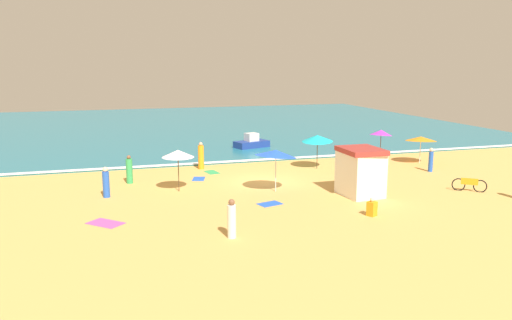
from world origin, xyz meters
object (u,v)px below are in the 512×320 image
(beach_umbrella_0, at_px, (276,153))
(beachgoer_5, at_px, (372,208))
(beachgoer_6, at_px, (106,183))
(beach_umbrella_1, at_px, (381,133))
(beachgoer_2, at_px, (129,170))
(beach_umbrella_2, at_px, (317,138))
(beach_umbrella_4, at_px, (178,154))
(beachgoer_1, at_px, (232,220))
(beach_umbrella_3, at_px, (421,139))
(small_boat_0, at_px, (252,143))
(lifeguard_cabana, at_px, (360,171))
(beachgoer_0, at_px, (201,157))
(beachgoer_3, at_px, (431,160))
(parked_bicycle, at_px, (469,185))

(beach_umbrella_0, distance_m, beachgoer_5, 6.46)
(beach_umbrella_0, xyz_separation_m, beachgoer_6, (-8.90, 1.39, -1.36))
(beach_umbrella_1, xyz_separation_m, beachgoer_2, (-18.24, -2.90, -1.11))
(beach_umbrella_2, bearing_deg, beachgoer_2, -176.83)
(beach_umbrella_4, height_order, beachgoer_2, beach_umbrella_4)
(beach_umbrella_2, relative_size, beachgoer_1, 1.80)
(beach_umbrella_3, height_order, small_boat_0, beach_umbrella_3)
(beach_umbrella_0, bearing_deg, lifeguard_cabana, -27.30)
(beachgoer_0, distance_m, beachgoer_1, 13.71)
(beachgoer_2, xyz_separation_m, beachgoer_5, (10.35, -9.82, -0.40))
(small_boat_0, bearing_deg, beachgoer_0, -128.78)
(beach_umbrella_4, bearing_deg, beach_umbrella_0, -17.37)
(beach_umbrella_0, bearing_deg, beachgoer_5, -63.41)
(beach_umbrella_2, bearing_deg, beach_umbrella_1, 20.19)
(beachgoer_6, bearing_deg, beachgoer_1, -59.07)
(beach_umbrella_0, height_order, beachgoer_3, beach_umbrella_0)
(parked_bicycle, bearing_deg, beach_umbrella_1, 87.26)
(beachgoer_3, bearing_deg, beachgoer_5, -138.65)
(beachgoer_0, bearing_deg, beach_umbrella_0, -68.44)
(beach_umbrella_1, distance_m, parked_bicycle, 10.36)
(beach_umbrella_1, distance_m, beachgoer_0, 13.51)
(beachgoer_0, height_order, beachgoer_1, beachgoer_0)
(beach_umbrella_2, distance_m, beachgoer_0, 7.81)
(beachgoer_0, distance_m, beachgoer_2, 5.54)
(parked_bicycle, height_order, beachgoer_0, beachgoer_0)
(beach_umbrella_3, height_order, beachgoer_6, beach_umbrella_3)
(beachgoer_3, bearing_deg, beach_umbrella_1, 96.52)
(lifeguard_cabana, xyz_separation_m, beachgoer_3, (7.25, 4.00, -0.53))
(beach_umbrella_2, height_order, beachgoer_5, beach_umbrella_2)
(beach_umbrella_1, xyz_separation_m, beachgoer_3, (0.60, -5.24, -1.12))
(beach_umbrella_1, xyz_separation_m, beach_umbrella_2, (-6.06, -2.23, 0.16))
(beach_umbrella_3, distance_m, beachgoer_3, 2.93)
(beach_umbrella_1, bearing_deg, beach_umbrella_0, -146.14)
(beach_umbrella_1, height_order, beach_umbrella_2, beach_umbrella_2)
(beach_umbrella_3, relative_size, beach_umbrella_4, 1.17)
(beachgoer_6, bearing_deg, beachgoer_5, -30.73)
(beach_umbrella_3, relative_size, beachgoer_3, 1.85)
(beachgoer_3, bearing_deg, beach_umbrella_0, -170.33)
(beach_umbrella_3, relative_size, parked_bicycle, 1.95)
(lifeguard_cabana, bearing_deg, beach_umbrella_4, 158.06)
(lifeguard_cabana, relative_size, beachgoer_2, 1.53)
(beach_umbrella_0, xyz_separation_m, beachgoer_2, (-7.56, 4.26, -1.36))
(beach_umbrella_1, distance_m, beachgoer_3, 5.40)
(beach_umbrella_1, height_order, beach_umbrella_3, beach_umbrella_1)
(beachgoer_0, bearing_deg, beachgoer_5, -66.17)
(beach_umbrella_0, distance_m, beachgoer_1, 7.88)
(parked_bicycle, relative_size, beachgoer_1, 0.91)
(parked_bicycle, bearing_deg, beachgoer_6, 166.84)
(beach_umbrella_4, height_order, beachgoer_5, beach_umbrella_4)
(lifeguard_cabana, height_order, beachgoer_5, lifeguard_cabana)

